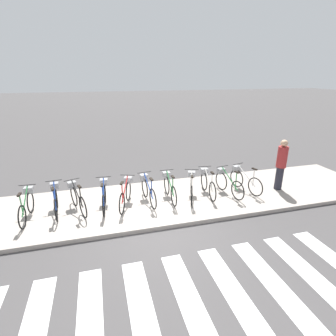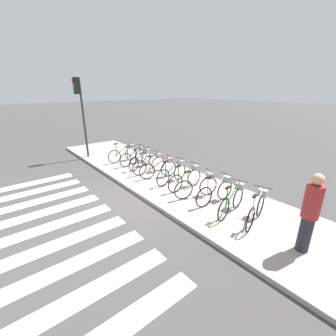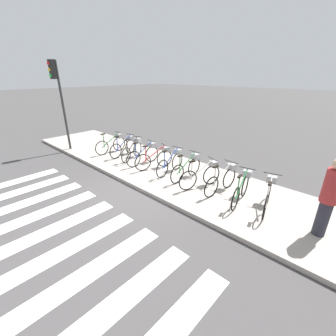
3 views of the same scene
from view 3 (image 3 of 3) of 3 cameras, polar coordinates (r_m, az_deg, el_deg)
name	(u,v)px [view 3 (image 3 of 3)]	position (r m, az deg, el deg)	size (l,w,h in m)	color
ground_plane	(139,190)	(7.25, -7.47, -5.68)	(120.00, 120.00, 0.00)	#423F3F
sidewalk	(172,174)	(8.19, 0.93, -1.52)	(16.28, 3.14, 0.12)	#9E9389
parked_bicycle_0	(112,143)	(10.47, -13.93, 6.11)	(0.46, 1.53, 0.94)	black
parked_bicycle_1	(125,146)	(9.96, -10.85, 5.53)	(0.46, 1.53, 0.94)	black
parked_bicycle_2	(133,149)	(9.48, -8.86, 4.78)	(0.64, 1.46, 0.94)	black
parked_bicycle_3	(145,154)	(8.87, -5.91, 3.67)	(0.46, 1.53, 0.94)	black
parked_bicycle_4	(156,158)	(8.40, -3.01, 2.66)	(0.64, 1.46, 0.94)	black
parked_bicycle_5	(172,162)	(8.00, 0.95, 1.64)	(0.46, 1.53, 0.94)	black
parked_bicycle_6	(188,167)	(7.59, 5.07, 0.32)	(0.46, 1.53, 0.94)	black
parked_bicycle_7	(203,174)	(7.09, 8.80, -1.55)	(0.64, 1.46, 0.94)	black
parked_bicycle_8	(223,178)	(6.92, 13.76, -2.60)	(0.46, 1.53, 0.94)	black
parked_bicycle_9	(242,187)	(6.54, 18.27, -4.69)	(0.46, 1.52, 0.94)	black
parked_bicycle_10	(268,194)	(6.42, 24.12, -6.14)	(0.54, 1.50, 0.94)	black
pedestrian	(329,197)	(5.78, 35.74, -5.92)	(0.34, 0.34, 1.80)	#23232D
traffic_light	(57,88)	(11.27, -26.28, 17.80)	(0.24, 0.40, 3.86)	#2D2D2D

